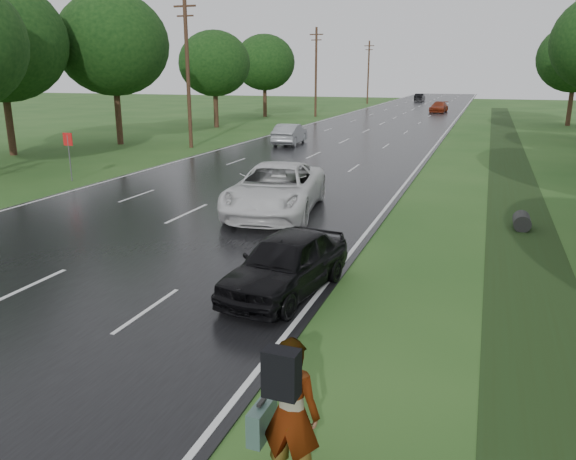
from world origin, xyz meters
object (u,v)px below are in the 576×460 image
Objects in this scene: white_pickup at (276,189)px; dark_sedan at (286,263)px; road_sign at (68,147)px; pedestrian at (288,412)px; silver_sedan at (290,134)px.

white_pickup is 1.51× the size of dark_sedan.
pedestrian is (16.67, -16.01, -0.58)m from road_sign.
dark_sedan is (-2.17, 6.01, -0.30)m from pedestrian.
dark_sedan is (2.97, -7.21, -0.17)m from white_pickup.
road_sign is 17.64m from dark_sedan.
pedestrian is 14.18m from white_pickup.
silver_sedan is at bearing 72.32° from road_sign.
road_sign is 11.89m from white_pickup.
silver_sedan is (-6.23, 19.44, -0.15)m from white_pickup.
dark_sedan is at bearing -34.59° from road_sign.
white_pickup is 7.80m from dark_sedan.
silver_sedan reaches higher than dark_sedan.
road_sign is at bearing 158.23° from white_pickup.
road_sign reaches higher than dark_sedan.
pedestrian is 6.40m from dark_sedan.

